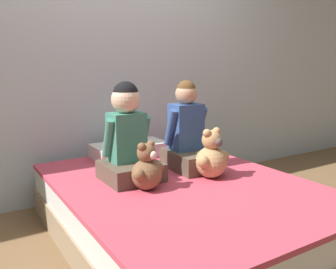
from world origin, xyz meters
name	(u,v)px	position (x,y,z in m)	size (l,w,h in m)	color
ground_plane	(182,237)	(0.00, 0.00, 0.00)	(14.00, 14.00, 0.00)	brown
wall_behind_bed	(112,47)	(0.00, 1.06, 1.25)	(8.00, 0.06, 2.50)	silver
bed	(182,210)	(0.00, 0.00, 0.19)	(1.45, 1.88, 0.38)	#997F60
child_on_left	(128,138)	(-0.25, 0.25, 0.64)	(0.35, 0.35, 0.63)	brown
child_on_right	(188,135)	(0.22, 0.26, 0.62)	(0.31, 0.40, 0.63)	brown
teddy_bear_held_by_left_child	(147,170)	(-0.25, 0.01, 0.50)	(0.23, 0.18, 0.29)	brown
teddy_bear_held_by_right_child	(211,157)	(0.22, -0.02, 0.51)	(0.27, 0.21, 0.33)	tan
pillow_at_headboard	(130,150)	(0.00, 0.76, 0.43)	(0.59, 0.30, 0.11)	silver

